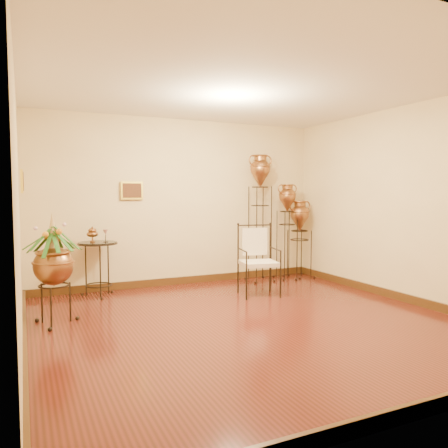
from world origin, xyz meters
name	(u,v)px	position (x,y,z in m)	size (l,w,h in m)	color
ground	(250,322)	(0.00, 0.00, 0.00)	(5.00, 5.00, 0.00)	#561A14
room_shell	(250,178)	(-0.01, 0.01, 1.73)	(5.02, 5.02, 2.81)	beige
amphora_tall	(260,216)	(1.34, 2.15, 1.15)	(0.45, 0.45, 2.25)	black
amphora_mid	(287,230)	(1.91, 2.15, 0.88)	(0.44, 0.44, 1.74)	black
amphora_short	(299,239)	(2.15, 2.10, 0.72)	(0.45, 0.45, 1.45)	black
planter_urn	(53,261)	(-2.15, 0.91, 0.76)	(0.85, 0.85, 1.36)	black
armchair	(259,260)	(0.77, 1.17, 0.54)	(0.71, 0.68, 1.08)	black
side_table	(98,268)	(-1.45, 2.15, 0.43)	(0.70, 0.70, 1.04)	black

